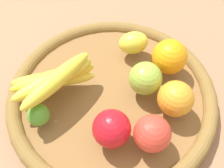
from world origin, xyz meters
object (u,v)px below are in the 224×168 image
(banana_bunch, at_px, (54,80))
(orange_1, at_px, (176,99))
(apple_0, at_px, (145,78))
(apple_1, at_px, (152,133))
(lime_0, at_px, (39,115))
(apple_2, at_px, (112,129))
(lemon_0, at_px, (133,43))
(orange_0, at_px, (170,57))

(banana_bunch, xyz_separation_m, orange_1, (0.03, 0.24, -0.00))
(banana_bunch, height_order, apple_0, banana_bunch)
(orange_1, distance_m, apple_1, 0.09)
(apple_1, xyz_separation_m, lime_0, (-0.03, -0.21, -0.01))
(apple_1, distance_m, apple_2, 0.07)
(orange_1, bearing_deg, lemon_0, -152.19)
(orange_0, height_order, apple_1, orange_0)
(orange_1, height_order, lime_0, orange_1)
(apple_1, bearing_deg, lime_0, -98.65)
(apple_0, xyz_separation_m, lemon_0, (-0.11, -0.03, -0.01))
(apple_0, relative_size, lemon_0, 1.00)
(apple_1, relative_size, lime_0, 1.58)
(orange_0, xyz_separation_m, apple_1, (0.18, -0.04, -0.00))
(lemon_0, bearing_deg, orange_0, 57.14)
(orange_1, xyz_separation_m, apple_1, (0.08, -0.05, -0.00))
(apple_0, xyz_separation_m, lime_0, (0.09, -0.20, -0.01))
(apple_0, bearing_deg, lime_0, -66.30)
(apple_1, bearing_deg, orange_0, 166.72)
(orange_1, height_order, apple_0, orange_1)
(orange_1, distance_m, apple_0, 0.07)
(lemon_0, xyz_separation_m, apple_1, (0.23, 0.04, 0.01))
(orange_0, height_order, lemon_0, orange_0)
(orange_0, height_order, apple_2, orange_0)
(orange_0, bearing_deg, orange_1, 2.39)
(banana_bunch, xyz_separation_m, lime_0, (0.07, -0.02, -0.02))
(lemon_0, xyz_separation_m, lime_0, (0.20, -0.18, -0.00))
(lemon_0, distance_m, lime_0, 0.27)
(apple_1, height_order, apple_2, apple_2)
(banana_bunch, height_order, apple_2, banana_bunch)
(banana_bunch, distance_m, apple_0, 0.19)
(apple_1, xyz_separation_m, apple_2, (-0.00, -0.07, 0.00))
(lemon_0, height_order, apple_2, apple_2)
(orange_1, relative_size, apple_1, 1.04)
(orange_1, relative_size, lime_0, 1.64)
(orange_0, relative_size, apple_0, 1.10)
(orange_0, xyz_separation_m, orange_1, (0.11, 0.00, -0.00))
(orange_0, height_order, lime_0, orange_0)
(lemon_0, bearing_deg, banana_bunch, -51.57)
(banana_bunch, xyz_separation_m, orange_0, (-0.08, 0.24, -0.00))
(apple_2, bearing_deg, orange_0, 146.90)
(apple_0, relative_size, lime_0, 1.60)
(apple_1, bearing_deg, banana_bunch, -118.34)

